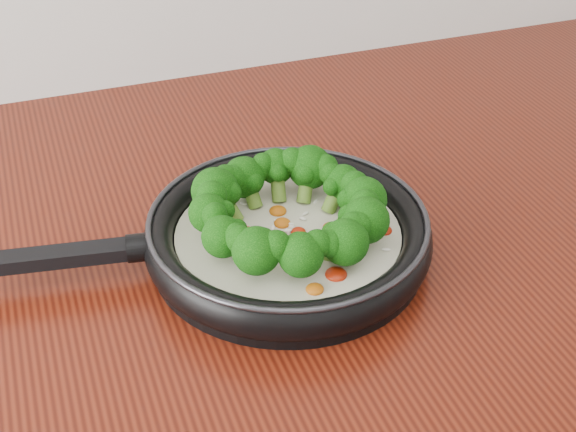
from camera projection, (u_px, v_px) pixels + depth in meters
name	position (u px, v px, depth m)	size (l,w,h in m)	color
skillet	(286.00, 229.00, 0.81)	(0.48, 0.34, 0.09)	black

